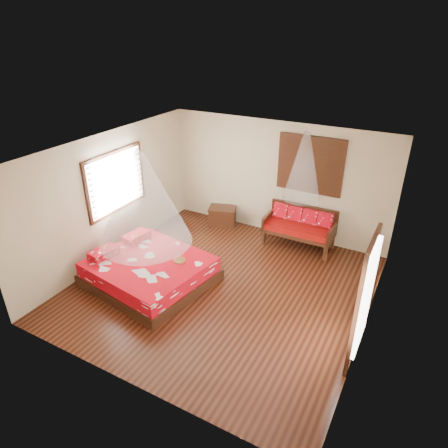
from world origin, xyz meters
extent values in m
cube|color=black|center=(0.00, 0.00, -0.01)|extent=(5.50, 5.50, 0.02)
cube|color=white|center=(0.00, 0.00, 2.81)|extent=(5.50, 5.50, 0.02)
cube|color=#C5B690|center=(-2.76, 0.00, 1.40)|extent=(0.02, 5.50, 2.80)
cube|color=#C5B690|center=(2.76, 0.00, 1.40)|extent=(0.02, 5.50, 2.80)
cube|color=#C5B690|center=(0.00, 2.76, 1.40)|extent=(5.50, 0.02, 2.80)
cube|color=#C5B690|center=(0.00, -2.76, 1.40)|extent=(5.50, 0.02, 2.80)
cube|color=black|center=(-1.39, -0.52, 0.10)|extent=(2.53, 2.35, 0.20)
cube|color=#AF0514|center=(-1.39, -0.52, 0.35)|extent=(2.42, 2.24, 0.30)
cube|color=#AF0514|center=(-2.30, -0.82, 0.58)|extent=(0.41, 0.63, 0.15)
cube|color=#AF0514|center=(-2.17, 0.03, 0.58)|extent=(0.41, 0.63, 0.15)
cube|color=black|center=(0.03, 2.00, 0.21)|extent=(0.08, 0.08, 0.42)
cube|color=black|center=(1.53, 2.00, 0.21)|extent=(0.08, 0.08, 0.42)
cube|color=black|center=(0.03, 2.60, 0.21)|extent=(0.08, 0.08, 0.42)
cube|color=black|center=(1.53, 2.60, 0.21)|extent=(0.08, 0.08, 0.42)
cube|color=black|center=(0.78, 2.30, 0.38)|extent=(1.62, 0.72, 0.08)
cube|color=#820405|center=(0.78, 2.30, 0.49)|extent=(1.56, 0.66, 0.14)
cube|color=black|center=(0.78, 2.62, 0.67)|extent=(1.62, 0.06, 0.55)
cube|color=black|center=(0.01, 2.30, 0.54)|extent=(0.06, 0.72, 0.30)
cube|color=black|center=(1.55, 2.30, 0.54)|extent=(0.06, 0.72, 0.30)
cube|color=#AF0514|center=(0.24, 2.50, 0.73)|extent=(0.34, 0.19, 0.36)
cube|color=#AF0514|center=(0.60, 2.50, 0.73)|extent=(0.34, 0.19, 0.36)
cube|color=#AF0514|center=(0.96, 2.50, 0.73)|extent=(0.34, 0.19, 0.36)
cube|color=#AF0514|center=(1.32, 2.50, 0.73)|extent=(0.34, 0.19, 0.36)
cube|color=black|center=(-1.33, 2.45, 0.22)|extent=(0.77, 0.65, 0.43)
cube|color=black|center=(-1.33, 2.45, 0.46)|extent=(0.82, 0.70, 0.05)
cube|color=black|center=(0.78, 2.72, 1.90)|extent=(1.52, 0.06, 1.32)
cube|color=black|center=(0.78, 2.71, 1.90)|extent=(1.35, 0.04, 1.10)
cube|color=black|center=(-2.72, 0.20, 1.70)|extent=(0.08, 1.74, 1.34)
cube|color=silver|center=(-2.68, 0.20, 1.70)|extent=(0.04, 1.54, 1.10)
cube|color=black|center=(2.72, -0.60, 1.05)|extent=(0.08, 1.02, 2.16)
cube|color=white|center=(2.70, -0.60, 1.15)|extent=(0.03, 0.82, 1.70)
cylinder|color=brown|center=(-0.84, -0.24, 0.52)|extent=(0.25, 0.25, 0.03)
cone|color=white|center=(-1.39, -0.52, 1.85)|extent=(1.79, 1.79, 1.80)
cone|color=white|center=(0.78, 2.25, 2.00)|extent=(0.83, 0.83, 1.50)
camera|label=1|loc=(3.19, -5.77, 4.80)|focal=32.00mm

